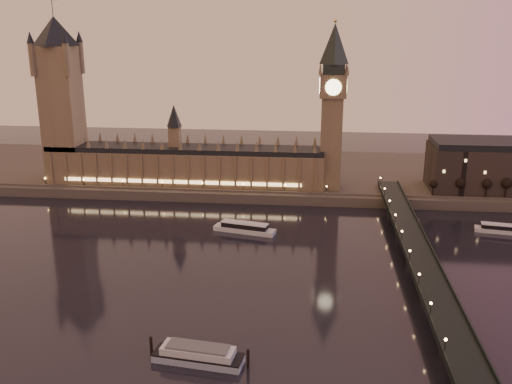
{
  "coord_description": "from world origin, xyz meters",
  "views": [
    {
      "loc": [
        43.37,
        -233.67,
        108.62
      ],
      "look_at": [
        15.55,
        35.0,
        27.68
      ],
      "focal_mm": 40.0,
      "sensor_mm": 36.0,
      "label": 1
    }
  ],
  "objects": [
    {
      "name": "cruise_boat_b",
      "position": [
        144.02,
        65.11,
        2.06
      ],
      "size": [
        26.06,
        10.58,
        4.68
      ],
      "rotation": [
        0.0,
        0.0,
        -0.17
      ],
      "color": "silver",
      "rests_on": "ground"
    },
    {
      "name": "bare_tree_1",
      "position": [
        131.71,
        109.0,
        13.9
      ],
      "size": [
        5.22,
        5.22,
        10.62
      ],
      "color": "black",
      "rests_on": "ground"
    },
    {
      "name": "big_ben",
      "position": [
        53.99,
        120.99,
        63.95
      ],
      "size": [
        17.68,
        17.68,
        104.0
      ],
      "color": "brown",
      "rests_on": "ground"
    },
    {
      "name": "victoria_tower",
      "position": [
        -120.0,
        121.0,
        65.79
      ],
      "size": [
        31.68,
        31.68,
        118.0
      ],
      "color": "brown",
      "rests_on": "ground"
    },
    {
      "name": "moored_barge",
      "position": [
        7.22,
        -71.1,
        2.7
      ],
      "size": [
        34.67,
        12.3,
        6.41
      ],
      "rotation": [
        0.0,
        0.0,
        -0.13
      ],
      "color": "#98AAC2",
      "rests_on": "ground"
    },
    {
      "name": "westminster_bridge",
      "position": [
        91.61,
        0.0,
        5.52
      ],
      "size": [
        13.2,
        260.0,
        15.3
      ],
      "color": "black",
      "rests_on": "ground"
    },
    {
      "name": "palace_of_westminster",
      "position": [
        -40.12,
        120.99,
        21.71
      ],
      "size": [
        180.0,
        26.62,
        52.0
      ],
      "color": "brown",
      "rests_on": "ground"
    },
    {
      "name": "far_embankment",
      "position": [
        30.0,
        165.0,
        3.0
      ],
      "size": [
        560.0,
        130.0,
        6.0
      ],
      "primitive_type": "cube",
      "color": "#423D35",
      "rests_on": "ground"
    },
    {
      "name": "ground",
      "position": [
        0.0,
        0.0,
        0.0
      ],
      "size": [
        700.0,
        700.0,
        0.0
      ],
      "primitive_type": "plane",
      "color": "black",
      "rests_on": "ground"
    },
    {
      "name": "cruise_boat_a",
      "position": [
        7.66,
        51.65,
        2.37
      ],
      "size": [
        34.44,
        14.82,
        5.39
      ],
      "rotation": [
        0.0,
        0.0,
        -0.23
      ],
      "color": "silver",
      "rests_on": "ground"
    },
    {
      "name": "bare_tree_2",
      "position": [
        146.32,
        109.0,
        13.9
      ],
      "size": [
        5.22,
        5.22,
        10.62
      ],
      "color": "black",
      "rests_on": "ground"
    },
    {
      "name": "bare_tree_3",
      "position": [
        160.93,
        109.0,
        13.9
      ],
      "size": [
        5.22,
        5.22,
        10.62
      ],
      "color": "black",
      "rests_on": "ground"
    },
    {
      "name": "bare_tree_0",
      "position": [
        117.1,
        109.0,
        13.9
      ],
      "size": [
        5.22,
        5.22,
        10.62
      ],
      "color": "black",
      "rests_on": "ground"
    }
  ]
}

